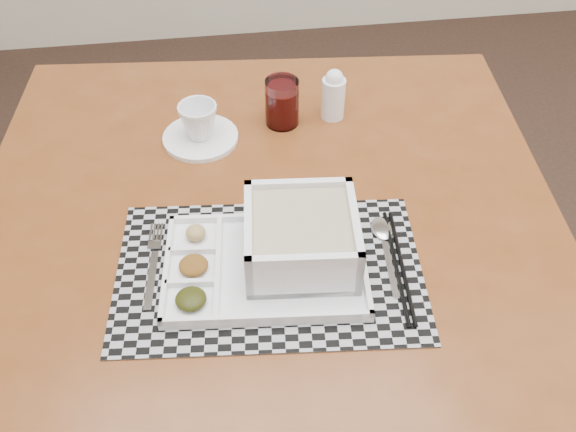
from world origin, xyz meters
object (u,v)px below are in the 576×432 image
object	(u,v)px
cup	(199,121)
dining_table	(267,247)
juice_glass	(282,104)
serving_tray	(290,247)
creamer_bottle	(333,95)

from	to	relation	value
cup	dining_table	bearing A→B (deg)	-65.73
juice_glass	serving_tray	bearing A→B (deg)	-95.75
dining_table	serving_tray	distance (m)	0.17
serving_tray	juice_glass	xyz separation A→B (m)	(0.04, 0.38, 0.00)
serving_tray	juice_glass	world-z (taller)	serving_tray
serving_tray	cup	size ratio (longest dim) A/B	4.41
dining_table	creamer_bottle	distance (m)	0.35
serving_tray	creamer_bottle	world-z (taller)	creamer_bottle
serving_tray	cup	world-z (taller)	serving_tray
serving_tray	juice_glass	bearing A→B (deg)	84.25
serving_tray	creamer_bottle	bearing A→B (deg)	69.65
serving_tray	cup	xyz separation A→B (m)	(-0.13, 0.35, 0.01)
serving_tray	juice_glass	distance (m)	0.38
serving_tray	creamer_bottle	xyz separation A→B (m)	(0.14, 0.39, 0.01)
juice_glass	creamer_bottle	xyz separation A→B (m)	(0.11, 0.01, 0.01)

